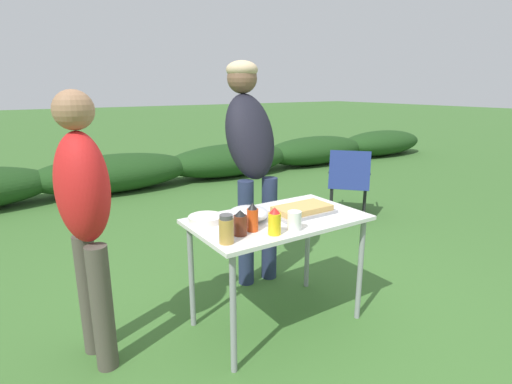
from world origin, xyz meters
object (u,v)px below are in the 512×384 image
Objects in this scene: paper_cup_stack at (294,221)px; camp_chair_green_behind_table at (349,179)px; hot_sauce_bottle at (253,218)px; bbq_sauce_bottle at (240,223)px; plate_stack at (206,219)px; standing_person_in_dark_puffer at (250,146)px; mustard_bottle at (275,222)px; mixing_bowl at (248,214)px; standing_person_in_navy_coat at (85,209)px; spice_jar at (226,229)px; food_tray at (302,210)px; folding_table at (278,229)px.

camp_chair_green_behind_table is at bearing 36.92° from paper_cup_stack.
paper_cup_stack is 2.64m from camp_chair_green_behind_table.
bbq_sauce_bottle is (-0.09, -0.02, -0.01)m from hot_sauce_bottle.
camp_chair_green_behind_table is (2.31, 1.45, -0.35)m from hot_sauce_bottle.
camp_chair_green_behind_table is at bearing 32.23° from hot_sauce_bottle.
camp_chair_green_behind_table is (2.46, 1.16, -0.29)m from plate_stack.
standing_person_in_dark_puffer is (0.29, 0.93, 0.29)m from paper_cup_stack.
mustard_bottle is (-0.13, 0.01, 0.02)m from paper_cup_stack.
standing_person_in_navy_coat is (-0.90, 0.20, 0.13)m from mixing_bowl.
standing_person_in_dark_puffer is (0.65, 0.52, 0.33)m from plate_stack.
mustard_bottle is at bearing -57.32° from hot_sauce_bottle.
spice_jar is at bearing -134.53° from standing_person_in_navy_coat.
standing_person_in_dark_puffer reaches higher than spice_jar.
mustard_bottle reaches higher than food_tray.
standing_person_in_navy_coat is at bearing 143.59° from spice_jar.
hot_sauce_bottle is at bearing -114.97° from mixing_bowl.
paper_cup_stack is 1.15m from standing_person_in_navy_coat.
camp_chair_green_behind_table is (2.04, 1.34, -0.20)m from folding_table.
bbq_sauce_bottle is 1.05m from standing_person_in_dark_puffer.
standing_person_in_dark_puffer reaches higher than mixing_bowl.
food_tray is 0.63m from plate_stack.
plate_stack is 0.14× the size of standing_person_in_navy_coat.
mixing_bowl reaches higher than food_tray.
standing_person_in_navy_coat is at bearing 167.38° from food_tray.
hot_sauce_bottle is 0.11× the size of standing_person_in_navy_coat.
paper_cup_stack is 0.68× the size of hot_sauce_bottle.
food_tray is 3.69× the size of paper_cup_stack.
paper_cup_stack is at bearing -48.68° from plate_stack.
spice_jar reaches higher than paper_cup_stack.
hot_sauce_bottle is 0.99m from standing_person_in_dark_puffer.
mixing_bowl is (-0.36, 0.09, 0.02)m from food_tray.
plate_stack is at bearing -136.89° from standing_person_in_dark_puffer.
mixing_bowl is 0.20m from hot_sauce_bottle.
mixing_bowl is at bearing 88.44° from mustard_bottle.
hot_sauce_bottle is 1.07× the size of spice_jar.
standing_person_in_navy_coat is (-1.32, -0.44, -0.18)m from standing_person_in_dark_puffer.
bbq_sauce_bottle is (-0.36, -0.13, 0.15)m from folding_table.
standing_person_in_dark_puffer reaches higher than paper_cup_stack.
bbq_sauce_bottle is at bearing -159.96° from folding_table.
paper_cup_stack is 0.71× the size of mustard_bottle.
mixing_bowl is 1.75× the size of bbq_sauce_bottle.
hot_sauce_bottle is 0.10× the size of standing_person_in_dark_puffer.
mustard_bottle is 0.95× the size of hot_sauce_bottle.
bbq_sauce_bottle reaches higher than folding_table.
folding_table is 2.62× the size of food_tray.
bbq_sauce_bottle is at bearing -78.74° from plate_stack.
paper_cup_stack is 0.43m from spice_jar.
standing_person_in_navy_coat is at bearing 173.19° from plate_stack.
standing_person_in_navy_coat reaches higher than hot_sauce_bottle.
bbq_sauce_bottle is at bearing 26.17° from spice_jar.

